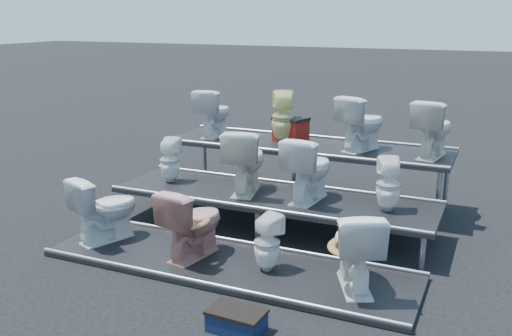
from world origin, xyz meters
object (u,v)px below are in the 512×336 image
at_px(toilet_1, 193,222).
at_px(toilet_7, 389,185).
at_px(toilet_5, 245,160).
at_px(toilet_6, 309,168).
at_px(toilet_11, 433,128).
at_px(step_stool, 237,322).
at_px(red_crate, 291,131).
at_px(toilet_10, 362,123).
at_px(toilet_2, 267,243).
at_px(toilet_4, 170,160).
at_px(toilet_8, 214,113).
at_px(toilet_3, 355,248).
at_px(toilet_9, 283,117).
at_px(toilet_0, 105,208).

xyz_separation_m(toilet_1, toilet_7, (1.92, 1.30, 0.32)).
bearing_deg(toilet_5, toilet_7, 168.02).
relative_size(toilet_6, toilet_11, 1.06).
height_order(toilet_1, step_stool, toilet_1).
bearing_deg(red_crate, toilet_10, 11.16).
relative_size(toilet_2, step_stool, 1.29).
xyz_separation_m(toilet_1, toilet_5, (0.05, 1.30, 0.42)).
xyz_separation_m(toilet_4, red_crate, (1.25, 1.43, 0.25)).
relative_size(toilet_8, toilet_10, 0.96).
relative_size(toilet_3, toilet_9, 1.09).
bearing_deg(toilet_1, toilet_10, -105.19).
distance_m(red_crate, step_stool, 4.10).
height_order(toilet_6, toilet_11, toilet_11).
relative_size(toilet_3, toilet_11, 1.08).
distance_m(toilet_1, toilet_9, 2.71).
height_order(toilet_5, toilet_7, toilet_5).
bearing_deg(toilet_6, toilet_7, -173.82).
bearing_deg(toilet_6, toilet_8, -26.64).
xyz_separation_m(toilet_5, toilet_9, (0.02, 1.30, 0.36)).
bearing_deg(red_crate, toilet_3, -40.18).
xyz_separation_m(toilet_4, toilet_7, (3.02, 0.00, 0.02)).
relative_size(toilet_2, toilet_10, 0.80).
xyz_separation_m(toilet_0, toilet_4, (0.11, 1.30, 0.30)).
distance_m(toilet_2, toilet_5, 1.64).
xyz_separation_m(toilet_1, toilet_6, (0.92, 1.30, 0.40)).
distance_m(toilet_0, red_crate, 3.10).
bearing_deg(toilet_7, step_stool, 52.85).
bearing_deg(toilet_3, toilet_6, -78.95).
height_order(toilet_3, red_crate, red_crate).
height_order(toilet_1, toilet_3, toilet_3).
bearing_deg(toilet_9, toilet_10, 156.97).
relative_size(toilet_0, toilet_1, 0.99).
xyz_separation_m(toilet_2, toilet_3, (0.95, 0.00, 0.11)).
bearing_deg(red_crate, toilet_4, -113.57).
bearing_deg(toilet_8, red_crate, -177.02).
distance_m(toilet_9, red_crate, 0.27).
xyz_separation_m(toilet_3, step_stool, (-0.77, -1.15, -0.39)).
bearing_deg(toilet_2, toilet_7, -110.15).
relative_size(toilet_6, toilet_9, 1.07).
bearing_deg(toilet_11, toilet_4, 31.23).
xyz_separation_m(toilet_3, toilet_8, (-2.96, 2.60, 0.75)).
bearing_deg(toilet_7, red_crate, -57.50).
height_order(toilet_10, step_stool, toilet_10).
height_order(toilet_4, toilet_8, toilet_8).
height_order(toilet_5, toilet_8, toilet_8).
bearing_deg(toilet_2, toilet_0, 17.65).
bearing_deg(red_crate, toilet_1, -75.46).
xyz_separation_m(toilet_8, toilet_10, (2.35, 0.00, 0.02)).
bearing_deg(toilet_6, toilet_3, 132.06).
bearing_deg(toilet_9, toilet_7, 121.77).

